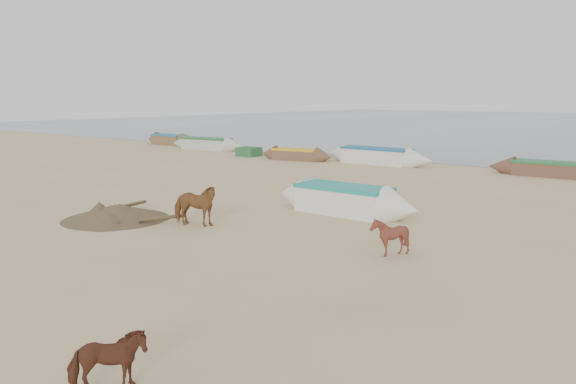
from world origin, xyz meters
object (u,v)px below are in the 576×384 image
object	(u,v)px
near_canoe	(344,199)
calf_right	(108,363)
calf_front	(390,236)
cow_adult	(194,205)

from	to	relation	value
near_canoe	calf_right	bearing A→B (deg)	-72.12
calf_front	near_canoe	world-z (taller)	calf_front
cow_adult	calf_right	bearing A→B (deg)	-160.77
cow_adult	calf_front	distance (m)	6.38
cow_adult	calf_right	distance (m)	10.01
cow_adult	near_canoe	size ratio (longest dim) A/B	0.28
calf_front	calf_right	size ratio (longest dim) A/B	1.11
cow_adult	calf_front	world-z (taller)	cow_adult
near_canoe	calf_front	bearing A→B (deg)	-44.99
cow_adult	calf_right	xyz separation A→B (m)	(6.53, -7.59, -0.21)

